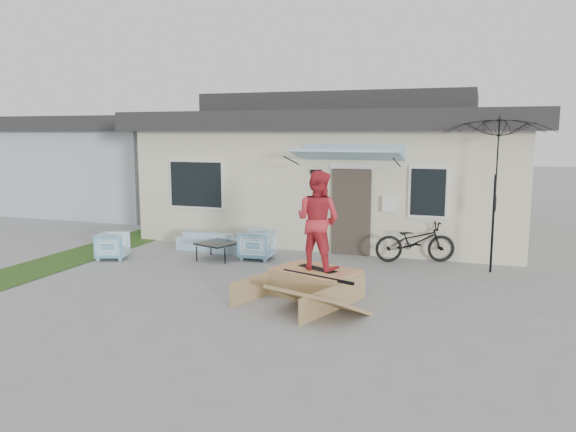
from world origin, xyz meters
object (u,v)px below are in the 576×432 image
(skate_ramp, at_px, (316,283))
(skateboard, at_px, (317,268))
(loveseat, at_px, (212,237))
(patio_umbrella, at_px, (495,191))
(armchair_right, at_px, (257,243))
(bicycle, at_px, (415,237))
(skater, at_px, (318,218))
(armchair_left, at_px, (113,245))
(coffee_table, at_px, (218,251))

(skate_ramp, xyz_separation_m, skateboard, (0.02, 0.05, 0.27))
(loveseat, xyz_separation_m, patio_umbrella, (6.65, -0.06, 1.41))
(armchair_right, height_order, bicycle, bicycle)
(loveseat, relative_size, patio_umbrella, 0.61)
(skate_ramp, height_order, skateboard, skateboard)
(skate_ramp, relative_size, skater, 1.10)
(skater, bearing_deg, patio_umbrella, -120.89)
(armchair_left, xyz_separation_m, coffee_table, (2.36, 0.78, -0.14))
(armchair_right, height_order, patio_umbrella, patio_umbrella)
(bicycle, bearing_deg, armchair_right, 84.49)
(coffee_table, xyz_separation_m, patio_umbrella, (6.07, 0.79, 1.55))
(armchair_left, distance_m, armchair_right, 3.41)
(armchair_right, distance_m, coffee_table, 0.94)
(bicycle, distance_m, skate_ramp, 3.66)
(bicycle, distance_m, patio_umbrella, 2.07)
(coffee_table, xyz_separation_m, skater, (3.04, -2.07, 1.23))
(patio_umbrella, distance_m, skateboard, 4.35)
(skater, bearing_deg, coffee_table, -18.56)
(patio_umbrella, height_order, skateboard, patio_umbrella)
(coffee_table, distance_m, bicycle, 4.61)
(skater, bearing_deg, loveseat, -23.23)
(bicycle, xyz_separation_m, skateboard, (-1.38, -3.32, -0.07))
(loveseat, relative_size, skateboard, 2.09)
(coffee_table, distance_m, patio_umbrella, 6.32)
(skate_ramp, bearing_deg, bicycle, 86.63)
(bicycle, bearing_deg, skateboard, 137.24)
(loveseat, height_order, skater, skater)
(patio_umbrella, relative_size, skater, 1.57)
(coffee_table, bearing_deg, skateboard, -34.26)
(bicycle, bearing_deg, patio_umbrella, -125.66)
(loveseat, bearing_deg, coffee_table, 123.39)
(skateboard, bearing_deg, patio_umbrella, 71.90)
(loveseat, height_order, coffee_table, loveseat)
(armchair_left, bearing_deg, skateboard, -122.83)
(skate_ramp, relative_size, skateboard, 2.39)
(armchair_left, height_order, skater, skater)
(skateboard, bearing_deg, skater, 0.00)
(bicycle, bearing_deg, armchair_left, 86.41)
(armchair_right, xyz_separation_m, skater, (2.17, -2.39, 1.06))
(coffee_table, xyz_separation_m, skateboard, (3.04, -2.07, 0.32))
(loveseat, xyz_separation_m, coffee_table, (0.57, -0.85, -0.14))
(patio_umbrella, bearing_deg, armchair_left, -169.46)
(loveseat, height_order, skateboard, loveseat)
(armchair_left, bearing_deg, skate_ramp, -123.33)
(armchair_right, relative_size, coffee_table, 0.94)
(armchair_left, xyz_separation_m, bicycle, (6.78, 2.03, 0.24))
(bicycle, xyz_separation_m, patio_umbrella, (1.65, -0.46, 1.16))
(patio_umbrella, xyz_separation_m, skateboard, (-3.03, -2.87, -1.23))
(loveseat, distance_m, armchair_left, 2.42)
(coffee_table, xyz_separation_m, bicycle, (4.42, 1.25, 0.39))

